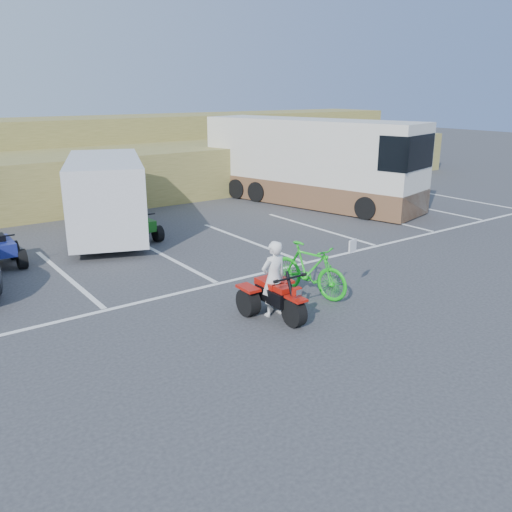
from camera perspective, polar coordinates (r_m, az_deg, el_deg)
ground at (r=10.78m, az=2.84°, el=-6.48°), size 100.00×100.00×0.00m
parking_stripes at (r=14.38m, az=-4.60°, el=-0.38°), size 28.00×5.16×0.01m
grass_embankment at (r=24.16m, az=-21.00°, el=9.13°), size 40.00×8.50×3.10m
red_trike_atv at (r=10.79m, az=2.30°, el=-6.45°), size 1.14×1.51×0.97m
rider at (r=10.62m, az=1.86°, el=-2.39°), size 0.57×0.38×1.53m
green_dirt_bike at (r=11.79m, az=5.62°, el=-1.43°), size 0.97×2.01×1.16m
cargo_trailer at (r=16.85m, az=-15.50°, el=6.17°), size 3.73×5.51×2.39m
rv_motorhome at (r=21.44m, az=5.69°, el=9.19°), size 4.41×9.16×3.20m
quad_atv_blue at (r=15.26m, az=-25.23°, el=-0.99°), size 1.10×1.45×0.93m
quad_atv_green at (r=16.57m, az=-12.23°, el=1.63°), size 1.07×1.40×0.89m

